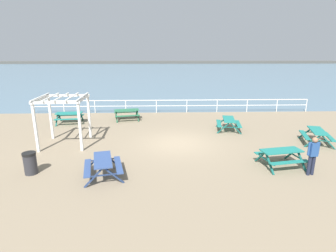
{
  "coord_description": "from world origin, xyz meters",
  "views": [
    {
      "loc": [
        -1.03,
        -14.2,
        5.04
      ],
      "look_at": [
        -0.54,
        0.74,
        0.8
      ],
      "focal_mm": 28.57,
      "sensor_mm": 36.0,
      "label": 1
    }
  ],
  "objects": [
    {
      "name": "lattice_pergola",
      "position": [
        -6.22,
        0.05,
        2.0
      ],
      "size": [
        2.53,
        2.65,
        2.7
      ],
      "rotation": [
        0.0,
        0.0,
        0.04
      ],
      "color": "white",
      "rests_on": "ground"
    },
    {
      "name": "picnic_table_seaward",
      "position": [
        -3.36,
        -4.01,
        0.58
      ],
      "size": [
        1.87,
        2.09,
        0.8
      ],
      "rotation": [
        0.0,
        0.0,
        1.8
      ],
      "color": "#334C84",
      "rests_on": "ground"
    },
    {
      "name": "picnic_table_corner",
      "position": [
        7.75,
        -0.29,
        0.58
      ],
      "size": [
        1.94,
        2.15,
        0.8
      ],
      "rotation": [
        0.0,
        0.0,
        1.29
      ],
      "color": "#1E7A70",
      "rests_on": "ground"
    },
    {
      "name": "seaward_railing",
      "position": [
        0.0,
        7.75,
        0.77
      ],
      "size": [
        23.07,
        0.07,
        1.08
      ],
      "color": "white",
      "rests_on": "ground"
    },
    {
      "name": "sea_band",
      "position": [
        0.0,
        52.75,
        0.0
      ],
      "size": [
        142.0,
        90.0,
        0.01
      ],
      "primitive_type": "cube",
      "color": "slate",
      "rests_on": "ground"
    },
    {
      "name": "picnic_table_near_right",
      "position": [
        3.47,
        2.43,
        0.58
      ],
      "size": [
        1.79,
        2.02,
        0.8
      ],
      "rotation": [
        0.0,
        0.0,
        1.41
      ],
      "color": "#1E7A70",
      "rests_on": "ground"
    },
    {
      "name": "picnic_table_far_right",
      "position": [
        4.39,
        -3.25,
        0.58
      ],
      "size": [
        2.03,
        1.8,
        0.8
      ],
      "rotation": [
        0.0,
        0.0,
        0.17
      ],
      "color": "#1E7A70",
      "rests_on": "ground"
    },
    {
      "name": "picnic_table_near_left",
      "position": [
        -7.46,
        4.54,
        0.58
      ],
      "size": [
        1.94,
        1.7,
        0.8
      ],
      "rotation": [
        0.0,
        0.0,
        0.1
      ],
      "color": "#1E7A70",
      "rests_on": "ground"
    },
    {
      "name": "visitor",
      "position": [
        5.27,
        -4.15,
        0.95
      ],
      "size": [
        0.52,
        0.27,
        1.66
      ],
      "rotation": [
        0.0,
        0.0,
        1.73
      ],
      "color": "#1E2338",
      "rests_on": "ground"
    },
    {
      "name": "ground_plane",
      "position": [
        0.0,
        0.0,
        -0.1
      ],
      "size": [
        30.0,
        24.0,
        0.2
      ],
      "primitive_type": "cube",
      "color": "gray"
    },
    {
      "name": "distant_shoreline",
      "position": [
        0.0,
        95.75,
        0.0
      ],
      "size": [
        142.0,
        6.0,
        1.8
      ],
      "primitive_type": "cube",
      "color": "#4C4C47",
      "rests_on": "ground"
    },
    {
      "name": "litter_bin",
      "position": [
        -6.48,
        -3.66,
        0.48
      ],
      "size": [
        0.55,
        0.55,
        0.95
      ],
      "color": "#2D2D33",
      "rests_on": "ground"
    },
    {
      "name": "picnic_table_far_left",
      "position": [
        -3.48,
        5.39,
        0.58
      ],
      "size": [
        2.07,
        1.84,
        0.8
      ],
      "rotation": [
        0.0,
        0.0,
        0.21
      ],
      "color": "#286B47",
      "rests_on": "ground"
    }
  ]
}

